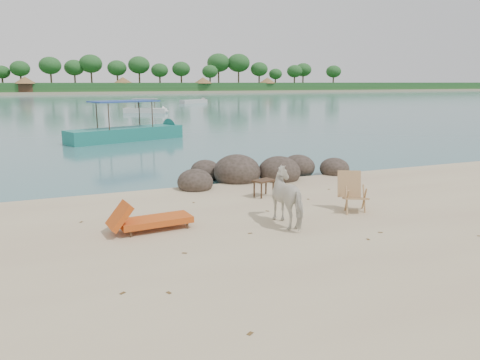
% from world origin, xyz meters
% --- Properties ---
extents(water, '(400.00, 400.00, 0.00)m').
position_xyz_m(water, '(0.00, 90.00, 0.00)').
color(water, '#326265').
rests_on(water, ground).
extents(far_shore, '(420.00, 90.00, 1.40)m').
position_xyz_m(far_shore, '(0.00, 170.00, 0.00)').
color(far_shore, tan).
rests_on(far_shore, ground).
extents(far_scenery, '(420.00, 18.00, 9.50)m').
position_xyz_m(far_scenery, '(0.03, 136.70, 3.14)').
color(far_scenery, '#1E4C1E').
rests_on(far_scenery, ground).
extents(boulders, '(6.48, 2.94, 1.18)m').
position_xyz_m(boulders, '(1.68, 6.34, 0.23)').
color(boulders, '#2F271F').
rests_on(boulders, ground).
extents(cow, '(0.74, 1.55, 1.30)m').
position_xyz_m(cow, '(0.18, 1.20, 0.65)').
color(cow, silver).
rests_on(cow, ground).
extents(side_table, '(0.70, 0.58, 0.49)m').
position_xyz_m(side_table, '(0.75, 3.86, 0.24)').
color(side_table, '#371F16').
rests_on(side_table, ground).
extents(lounge_chair, '(2.06, 0.89, 0.60)m').
position_xyz_m(lounge_chair, '(-2.83, 1.98, 0.30)').
color(lounge_chair, '#BF5816').
rests_on(lounge_chair, ground).
extents(deck_chair, '(0.90, 0.93, 1.01)m').
position_xyz_m(deck_chair, '(2.22, 1.49, 0.51)').
color(deck_chair, '#A47752').
rests_on(deck_chair, ground).
extents(boat_near, '(7.80, 4.17, 3.71)m').
position_xyz_m(boat_near, '(-0.71, 19.49, 1.86)').
color(boat_near, '#1A7369').
rests_on(boat_near, water).
extents(boat_mid, '(5.17, 3.49, 2.56)m').
position_xyz_m(boat_mid, '(5.28, 44.02, 1.28)').
color(boat_mid, silver).
rests_on(boat_mid, water).
extents(boat_far, '(5.65, 3.77, 0.66)m').
position_xyz_m(boat_far, '(17.24, 65.01, 0.33)').
color(boat_far, beige).
rests_on(boat_far, water).
extents(dead_leaves, '(8.02, 7.00, 0.00)m').
position_xyz_m(dead_leaves, '(-0.33, 0.82, 0.00)').
color(dead_leaves, brown).
rests_on(dead_leaves, ground).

